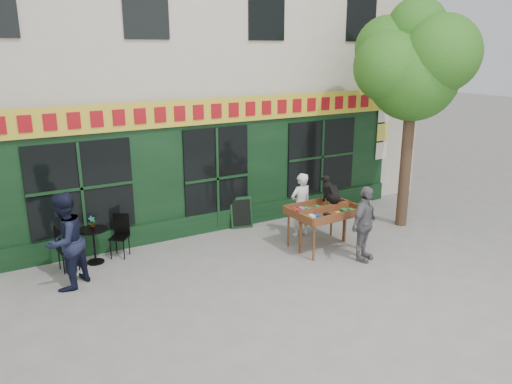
# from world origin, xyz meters

# --- Properties ---
(ground) EXTENTS (80.00, 80.00, 0.00)m
(ground) POSITION_xyz_m (0.00, 0.00, 0.00)
(ground) COLOR slate
(ground) RESTS_ON ground
(building) EXTENTS (14.00, 7.26, 10.00)m
(building) POSITION_xyz_m (0.00, 5.97, 4.97)
(building) COLOR beige
(building) RESTS_ON ground
(street_tree) EXTENTS (3.05, 2.90, 5.60)m
(street_tree) POSITION_xyz_m (4.34, 0.36, 4.11)
(street_tree) COLOR #382619
(street_tree) RESTS_ON ground
(book_cart_center) EXTENTS (1.53, 0.69, 0.99)m
(book_cart_center) POSITION_xyz_m (1.59, 0.34, 0.82)
(book_cart_center) COLOR brown
(book_cart_center) RESTS_ON ground
(dog) EXTENTS (0.37, 0.62, 0.60)m
(dog) POSITION_xyz_m (1.94, 0.29, 1.29)
(dog) COLOR black
(dog) RESTS_ON book_cart_center
(woman) EXTENTS (0.59, 0.40, 1.56)m
(woman) POSITION_xyz_m (1.59, 0.99, 0.78)
(woman) COLOR silver
(woman) RESTS_ON ground
(book_cart_right) EXTENTS (1.53, 0.69, 0.99)m
(book_cart_right) POSITION_xyz_m (1.60, -0.16, 0.82)
(book_cart_right) COLOR brown
(book_cart_right) RESTS_ON ground
(man_right) EXTENTS (1.05, 0.74, 1.65)m
(man_right) POSITION_xyz_m (1.90, -0.91, 0.82)
(man_right) COLOR #5D5D62
(man_right) RESTS_ON ground
(bistro_table) EXTENTS (0.60, 0.60, 0.76)m
(bistro_table) POSITION_xyz_m (-3.14, 1.84, 0.54)
(bistro_table) COLOR black
(bistro_table) RESTS_ON ground
(bistro_chair_left) EXTENTS (0.41, 0.40, 0.95)m
(bistro_chair_left) POSITION_xyz_m (-3.78, 1.73, 0.56)
(bistro_chair_left) COLOR black
(bistro_chair_left) RESTS_ON ground
(bistro_chair_right) EXTENTS (0.51, 0.51, 0.95)m
(bistro_chair_right) POSITION_xyz_m (-2.53, 1.96, 0.56)
(bistro_chair_right) COLOR black
(bistro_chair_right) RESTS_ON ground
(potted_plant) EXTENTS (0.18, 0.15, 0.29)m
(potted_plant) POSITION_xyz_m (-3.14, 1.84, 0.91)
(potted_plant) COLOR gray
(potted_plant) RESTS_ON bistro_table
(man_left) EXTENTS (1.16, 1.14, 1.88)m
(man_left) POSITION_xyz_m (-3.84, 0.94, 0.94)
(man_left) COLOR black
(man_left) RESTS_ON ground
(chalkboard) EXTENTS (0.59, 0.31, 0.79)m
(chalkboard) POSITION_xyz_m (0.61, 2.19, 0.40)
(chalkboard) COLOR black
(chalkboard) RESTS_ON ground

